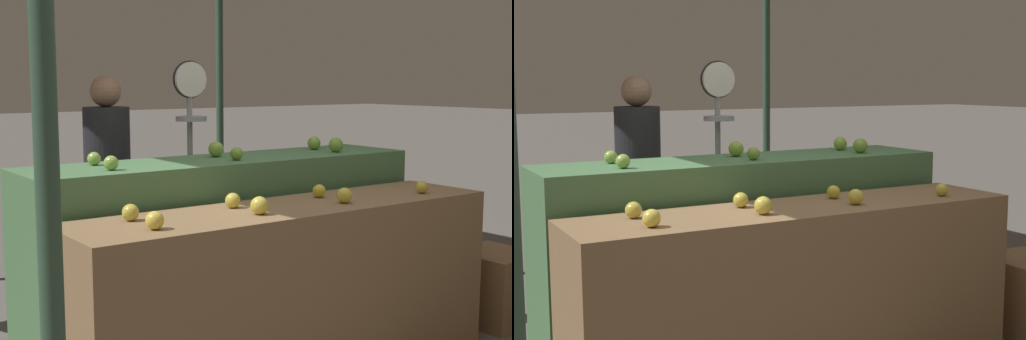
{
  "view_description": "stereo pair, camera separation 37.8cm",
  "coord_description": "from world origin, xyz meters",
  "views": [
    {
      "loc": [
        -2.19,
        -2.75,
        1.52
      ],
      "look_at": [
        -0.0,
        0.3,
        1.04
      ],
      "focal_mm": 50.0,
      "sensor_mm": 36.0,
      "label": 1
    },
    {
      "loc": [
        -1.87,
        -2.96,
        1.52
      ],
      "look_at": [
        -0.0,
        0.3,
        1.04
      ],
      "focal_mm": 50.0,
      "sensor_mm": 36.0,
      "label": 2
    }
  ],
  "objects": [
    {
      "name": "apple_back_4",
      "position": [
        -0.0,
        0.7,
        1.12
      ],
      "size": [
        0.09,
        0.09,
        0.09
      ],
      "primitive_type": "sphere",
      "color": "#84AD3D",
      "rests_on": "display_counter_back"
    },
    {
      "name": "apple_back_3",
      "position": [
        -0.74,
        0.72,
        1.11
      ],
      "size": [
        0.07,
        0.07,
        0.07
      ],
      "primitive_type": "sphere",
      "color": "#8EB247",
      "rests_on": "display_counter_back"
    },
    {
      "name": "apple_front_4",
      "position": [
        -0.82,
        0.12,
        0.93
      ],
      "size": [
        0.08,
        0.08,
        0.08
      ],
      "primitive_type": "sphere",
      "color": "gold",
      "rests_on": "display_counter_front"
    },
    {
      "name": "apple_front_1",
      "position": [
        -0.27,
        -0.1,
        0.93
      ],
      "size": [
        0.09,
        0.09,
        0.09
      ],
      "primitive_type": "sphere",
      "color": "gold",
      "rests_on": "display_counter_front"
    },
    {
      "name": "apple_back_0",
      "position": [
        -0.75,
        0.48,
        1.11
      ],
      "size": [
        0.07,
        0.07,
        0.07
      ],
      "primitive_type": "sphere",
      "color": "#8EB247",
      "rests_on": "display_counter_back"
    },
    {
      "name": "apple_front_3",
      "position": [
        0.84,
        -0.11,
        0.93
      ],
      "size": [
        0.07,
        0.07,
        0.07
      ],
      "primitive_type": "sphere",
      "color": "gold",
      "rests_on": "display_counter_front"
    },
    {
      "name": "apple_front_0",
      "position": [
        -0.82,
        -0.11,
        0.93
      ],
      "size": [
        0.08,
        0.08,
        0.08
      ],
      "primitive_type": "sphere",
      "color": "yellow",
      "rests_on": "display_counter_front"
    },
    {
      "name": "apple_front_2",
      "position": [
        0.27,
        -0.1,
        0.93
      ],
      "size": [
        0.08,
        0.08,
        0.08
      ],
      "primitive_type": "sphere",
      "color": "yellow",
      "rests_on": "display_counter_front"
    },
    {
      "name": "display_counter_back",
      "position": [
        0.0,
        0.6,
        0.54
      ],
      "size": [
        2.34,
        0.55,
        1.07
      ],
      "primitive_type": "cube",
      "color": "#4C7A4C",
      "rests_on": "ground_plane"
    },
    {
      "name": "apple_back_2",
      "position": [
        0.74,
        0.5,
        1.12
      ],
      "size": [
        0.09,
        0.09,
        0.09
      ],
      "primitive_type": "sphere",
      "color": "#7AA338",
      "rests_on": "display_counter_back"
    },
    {
      "name": "wooden_crate_side",
      "position": [
        1.56,
        -0.09,
        0.22
      ],
      "size": [
        0.45,
        0.45,
        0.45
      ],
      "primitive_type": "cube",
      "color": "olive",
      "rests_on": "ground_plane"
    },
    {
      "name": "apple_back_1",
      "position": [
        -0.0,
        0.49,
        1.11
      ],
      "size": [
        0.07,
        0.07,
        0.07
      ],
      "primitive_type": "sphere",
      "color": "#7AA338",
      "rests_on": "display_counter_back"
    },
    {
      "name": "apple_front_5",
      "position": [
        -0.27,
        0.12,
        0.93
      ],
      "size": [
        0.08,
        0.08,
        0.08
      ],
      "primitive_type": "sphere",
      "color": "gold",
      "rests_on": "display_counter_front"
    },
    {
      "name": "apple_front_6",
      "position": [
        0.28,
        0.11,
        0.93
      ],
      "size": [
        0.07,
        0.07,
        0.07
      ],
      "primitive_type": "sphere",
      "color": "gold",
      "rests_on": "display_counter_front"
    },
    {
      "name": "display_counter_front",
      "position": [
        0.0,
        0.0,
        0.45
      ],
      "size": [
        2.34,
        0.55,
        0.89
      ],
      "primitive_type": "cube",
      "color": "olive",
      "rests_on": "ground_plane"
    },
    {
      "name": "person_vendor_at_scale",
      "position": [
        -0.29,
        1.57,
        0.9
      ],
      "size": [
        0.36,
        0.36,
        1.54
      ],
      "rotation": [
        0.0,
        0.0,
        3.37
      ],
      "color": "#2D2D38",
      "rests_on": "ground_plane"
    },
    {
      "name": "produce_scale",
      "position": [
        0.14,
        1.23,
        1.17
      ],
      "size": [
        0.24,
        0.2,
        1.64
      ],
      "color": "#99999E",
      "rests_on": "ground_plane"
    },
    {
      "name": "apple_back_5",
      "position": [
        0.74,
        0.7,
        1.12
      ],
      "size": [
        0.08,
        0.08,
        0.08
      ],
      "primitive_type": "sphere",
      "color": "#84AD3D",
      "rests_on": "display_counter_back"
    }
  ]
}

